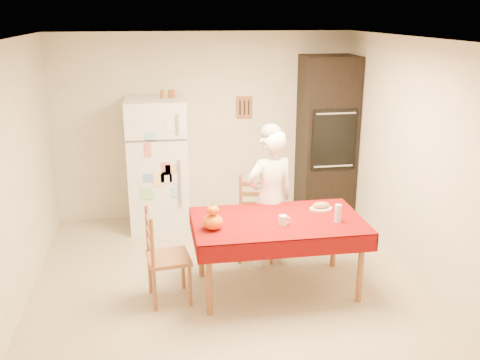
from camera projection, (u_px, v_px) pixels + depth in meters
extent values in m
plane|color=tan|center=(228.00, 290.00, 5.50)|extent=(4.50, 4.50, 0.00)
cube|color=beige|center=(204.00, 127.00, 7.24)|extent=(4.00, 0.02, 2.50)
cube|color=beige|center=(284.00, 289.00, 3.01)|extent=(4.00, 0.02, 2.50)
cube|color=beige|center=(8.00, 185.00, 4.81)|extent=(0.02, 4.50, 2.50)
cube|color=beige|center=(422.00, 165.00, 5.44)|extent=(0.02, 4.50, 2.50)
cube|color=white|center=(227.00, 40.00, 4.75)|extent=(4.00, 4.50, 0.02)
cube|color=brown|center=(244.00, 107.00, 7.24)|extent=(0.22, 0.02, 0.30)
cube|color=white|center=(158.00, 164.00, 6.91)|extent=(0.75, 0.70, 1.70)
cube|color=silver|center=(178.00, 124.00, 6.42)|extent=(0.03, 0.03, 0.25)
cube|color=silver|center=(180.00, 183.00, 6.65)|extent=(0.03, 0.03, 0.60)
cube|color=black|center=(326.00, 138.00, 7.24)|extent=(0.70, 0.60, 2.20)
cube|color=black|center=(334.00, 140.00, 6.93)|extent=(0.59, 0.02, 0.80)
cylinder|color=brown|center=(209.00, 281.00, 4.96)|extent=(0.06, 0.06, 0.71)
cylinder|color=brown|center=(201.00, 246.00, 5.69)|extent=(0.06, 0.06, 0.71)
cylinder|color=brown|center=(360.00, 269.00, 5.19)|extent=(0.06, 0.06, 0.71)
cylinder|color=brown|center=(334.00, 237.00, 5.93)|extent=(0.06, 0.06, 0.71)
cube|color=brown|center=(278.00, 223.00, 5.33)|extent=(1.60, 0.90, 0.04)
cube|color=#560504|center=(278.00, 220.00, 5.32)|extent=(1.70, 1.00, 0.01)
cylinder|color=brown|center=(240.00, 246.00, 6.03)|extent=(0.04, 0.04, 0.43)
cylinder|color=brown|center=(241.00, 234.00, 6.35)|extent=(0.04, 0.04, 0.43)
cylinder|color=brown|center=(272.00, 246.00, 6.01)|extent=(0.04, 0.04, 0.43)
cylinder|color=brown|center=(271.00, 234.00, 6.34)|extent=(0.04, 0.04, 0.43)
cube|color=brown|center=(256.00, 221.00, 6.11)|extent=(0.49, 0.48, 0.04)
cube|color=brown|center=(256.00, 196.00, 6.20)|extent=(0.36, 0.10, 0.50)
cylinder|color=brown|center=(190.00, 286.00, 5.15)|extent=(0.04, 0.04, 0.43)
cylinder|color=brown|center=(155.00, 291.00, 5.06)|extent=(0.04, 0.04, 0.43)
cylinder|color=brown|center=(183.00, 269.00, 5.48)|extent=(0.04, 0.04, 0.43)
cylinder|color=brown|center=(150.00, 274.00, 5.39)|extent=(0.04, 0.04, 0.43)
cube|color=brown|center=(169.00, 258.00, 5.20)|extent=(0.45, 0.46, 0.04)
cube|color=brown|center=(150.00, 236.00, 5.08)|extent=(0.07, 0.36, 0.50)
imported|color=white|center=(270.00, 199.00, 5.84)|extent=(0.65, 0.51, 1.56)
cylinder|color=white|center=(283.00, 220.00, 5.17)|extent=(0.08, 0.08, 0.10)
ellipsoid|color=#DB4F05|center=(213.00, 222.00, 5.07)|extent=(0.20, 0.20, 0.15)
ellipsoid|color=#D84705|center=(213.00, 210.00, 5.03)|extent=(0.12, 0.12, 0.09)
cylinder|color=silver|center=(338.00, 213.00, 5.25)|extent=(0.07, 0.07, 0.18)
cylinder|color=white|center=(321.00, 209.00, 5.59)|extent=(0.24, 0.24, 0.02)
ellipsoid|color=tan|center=(321.00, 205.00, 5.58)|extent=(0.18, 0.10, 0.06)
cylinder|color=#93511A|center=(162.00, 94.00, 6.70)|extent=(0.05, 0.05, 0.10)
cylinder|color=brown|center=(170.00, 94.00, 6.72)|extent=(0.05, 0.05, 0.10)
cylinder|color=#93481A|center=(173.00, 94.00, 6.72)|extent=(0.05, 0.05, 0.10)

